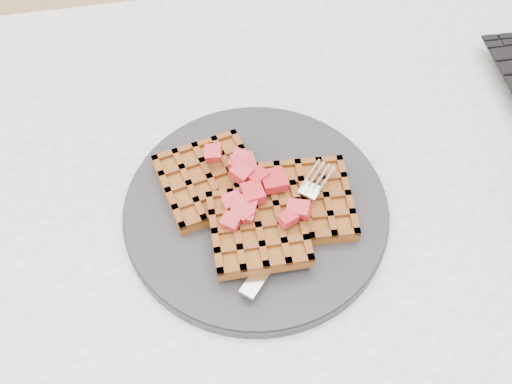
% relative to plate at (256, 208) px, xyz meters
% --- Properties ---
extents(table, '(1.20, 0.80, 0.75)m').
position_rel_plate_xyz_m(table, '(0.12, -0.01, -0.12)').
color(table, silver).
rests_on(table, ground).
extents(plate, '(0.29, 0.29, 0.02)m').
position_rel_plate_xyz_m(plate, '(0.00, 0.00, 0.00)').
color(plate, black).
rests_on(plate, table).
extents(waffles, '(0.21, 0.18, 0.03)m').
position_rel_plate_xyz_m(waffles, '(0.00, -0.00, 0.02)').
color(waffles, brown).
rests_on(waffles, plate).
extents(strawberry_pile, '(0.15, 0.15, 0.02)m').
position_rel_plate_xyz_m(strawberry_pile, '(-0.00, 0.00, 0.05)').
color(strawberry_pile, maroon).
rests_on(strawberry_pile, waffles).
extents(fork, '(0.14, 0.15, 0.02)m').
position_rel_plate_xyz_m(fork, '(0.03, -0.03, 0.02)').
color(fork, silver).
rests_on(fork, plate).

